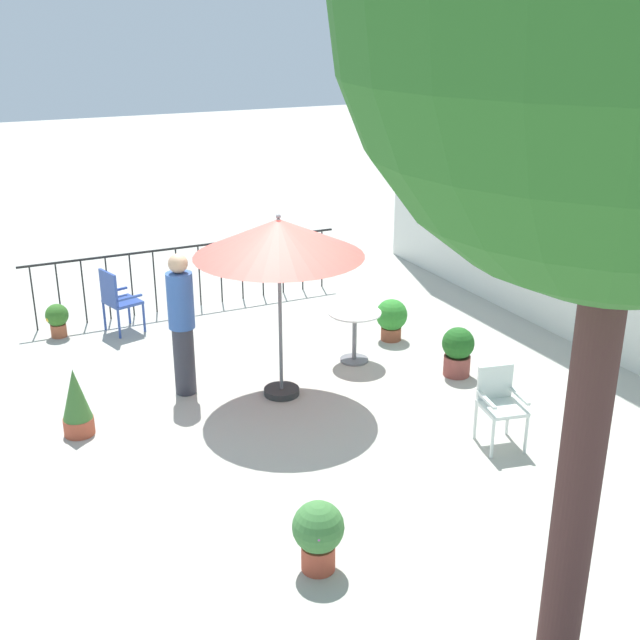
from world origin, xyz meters
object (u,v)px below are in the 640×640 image
(patio_chair_1, at_px, (117,297))
(potted_plant_2, at_px, (76,403))
(patio_umbrella_0, at_px, (279,239))
(cafe_table_0, at_px, (355,327))
(potted_plant_0, at_px, (391,318))
(standing_person, at_px, (182,322))
(potted_plant_4, at_px, (57,318))
(potted_plant_1, at_px, (318,532))
(potted_plant_3, at_px, (458,350))
(patio_chair_0, at_px, (499,400))

(patio_chair_1, distance_m, potted_plant_2, 3.10)
(patio_umbrella_0, bearing_deg, cafe_table_0, 111.70)
(potted_plant_0, height_order, standing_person, standing_person)
(potted_plant_4, bearing_deg, patio_chair_1, 76.02)
(potted_plant_1, relative_size, potted_plant_4, 1.28)
(potted_plant_0, distance_m, potted_plant_4, 4.86)
(potted_plant_4, bearing_deg, potted_plant_3, 50.95)
(potted_plant_1, height_order, standing_person, standing_person)
(patio_chair_1, xyz_separation_m, potted_plant_3, (3.43, 3.64, -0.20))
(patio_chair_1, xyz_separation_m, potted_plant_0, (2.00, 3.48, -0.21))
(cafe_table_0, relative_size, potted_plant_2, 0.89)
(potted_plant_1, height_order, potted_plant_4, potted_plant_1)
(patio_chair_0, bearing_deg, potted_plant_0, 171.43)
(patio_chair_1, distance_m, potted_plant_1, 6.18)
(patio_umbrella_0, height_order, cafe_table_0, patio_umbrella_0)
(potted_plant_3, height_order, potted_plant_4, potted_plant_3)
(potted_plant_4, bearing_deg, potted_plant_0, 62.90)
(patio_umbrella_0, xyz_separation_m, patio_chair_0, (2.12, 1.67, -1.48))
(potted_plant_4, bearing_deg, potted_plant_2, -4.66)
(patio_chair_0, xyz_separation_m, standing_person, (-2.69, -2.72, 0.42))
(standing_person, bearing_deg, patio_umbrella_0, 61.51)
(potted_plant_3, relative_size, standing_person, 0.37)
(patio_chair_1, distance_m, standing_person, 2.44)
(patio_chair_0, height_order, potted_plant_2, patio_chair_0)
(potted_plant_0, distance_m, potted_plant_1, 5.23)
(patio_umbrella_0, height_order, patio_chair_1, patio_umbrella_0)
(potted_plant_4, bearing_deg, patio_umbrella_0, 34.67)
(potted_plant_4, distance_m, standing_person, 2.91)
(potted_plant_4, height_order, standing_person, standing_person)
(cafe_table_0, height_order, standing_person, standing_person)
(potted_plant_1, bearing_deg, potted_plant_3, 129.59)
(patio_chair_0, height_order, potted_plant_4, patio_chair_0)
(potted_plant_0, relative_size, standing_person, 0.34)
(cafe_table_0, relative_size, patio_chair_1, 0.74)
(patio_umbrella_0, bearing_deg, patio_chair_0, 38.17)
(potted_plant_2, height_order, standing_person, standing_person)
(patio_chair_0, bearing_deg, potted_plant_3, 159.40)
(potted_plant_1, relative_size, standing_person, 0.36)
(patio_chair_0, height_order, standing_person, standing_person)
(patio_umbrella_0, distance_m, cafe_table_0, 2.04)
(potted_plant_1, distance_m, potted_plant_3, 4.31)
(cafe_table_0, relative_size, patio_chair_0, 0.82)
(patio_chair_1, distance_m, potted_plant_4, 0.91)
(potted_plant_0, xyz_separation_m, standing_person, (0.39, -3.18, 0.60))
(potted_plant_2, xyz_separation_m, potted_plant_3, (0.53, 4.73, -0.04))
(patio_chair_1, bearing_deg, potted_plant_2, -20.70)
(patio_umbrella_0, height_order, potted_plant_1, patio_umbrella_0)
(patio_chair_1, bearing_deg, potted_plant_1, 2.96)
(potted_plant_2, bearing_deg, potted_plant_0, 101.06)
(potted_plant_0, xyz_separation_m, potted_plant_4, (-2.21, -4.32, -0.06))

